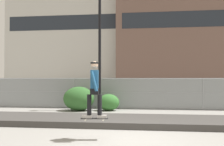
{
  "coord_description": "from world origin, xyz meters",
  "views": [
    {
      "loc": [
        0.56,
        -7.84,
        1.79
      ],
      "look_at": [
        -1.04,
        4.64,
        2.08
      ],
      "focal_mm": 42.73,
      "sensor_mm": 36.0,
      "label": 1
    }
  ],
  "objects_px": {
    "skateboard": "(94,119)",
    "street_lamp": "(100,31)",
    "parked_car_mid": "(193,93)",
    "shrub_left": "(79,99)",
    "skater": "(94,86)",
    "parked_car_near": "(92,93)",
    "shrub_center": "(109,102)"
  },
  "relations": [
    {
      "from": "parked_car_mid",
      "to": "parked_car_near",
      "type": "bearing_deg",
      "value": -178.74
    },
    {
      "from": "shrub_left",
      "to": "parked_car_mid",
      "type": "bearing_deg",
      "value": 27.23
    },
    {
      "from": "skateboard",
      "to": "skater",
      "type": "bearing_deg",
      "value": 90.0
    },
    {
      "from": "street_lamp",
      "to": "parked_car_near",
      "type": "relative_size",
      "value": 1.63
    },
    {
      "from": "skateboard",
      "to": "street_lamp",
      "type": "height_order",
      "value": "street_lamp"
    },
    {
      "from": "shrub_left",
      "to": "skateboard",
      "type": "bearing_deg",
      "value": -72.02
    },
    {
      "from": "parked_car_near",
      "to": "parked_car_mid",
      "type": "height_order",
      "value": "same"
    },
    {
      "from": "skateboard",
      "to": "parked_car_mid",
      "type": "distance_m",
      "value": 11.53
    },
    {
      "from": "skateboard",
      "to": "shrub_center",
      "type": "relative_size",
      "value": 0.67
    },
    {
      "from": "street_lamp",
      "to": "shrub_center",
      "type": "height_order",
      "value": "street_lamp"
    },
    {
      "from": "skateboard",
      "to": "parked_car_mid",
      "type": "bearing_deg",
      "value": 66.33
    },
    {
      "from": "skateboard",
      "to": "street_lamp",
      "type": "xyz_separation_m",
      "value": [
        -1.12,
        7.25,
        3.93
      ]
    },
    {
      "from": "skater",
      "to": "parked_car_near",
      "type": "distance_m",
      "value": 10.67
    },
    {
      "from": "skater",
      "to": "shrub_left",
      "type": "height_order",
      "value": "skater"
    },
    {
      "from": "parked_car_mid",
      "to": "shrub_center",
      "type": "xyz_separation_m",
      "value": [
        -5.22,
        -3.33,
        -0.37
      ]
    },
    {
      "from": "parked_car_near",
      "to": "skater",
      "type": "bearing_deg",
      "value": -77.92
    },
    {
      "from": "skater",
      "to": "street_lamp",
      "type": "xyz_separation_m",
      "value": [
        -1.12,
        7.25,
        2.97
      ]
    },
    {
      "from": "skater",
      "to": "street_lamp",
      "type": "height_order",
      "value": "street_lamp"
    },
    {
      "from": "shrub_left",
      "to": "shrub_center",
      "type": "height_order",
      "value": "shrub_left"
    },
    {
      "from": "parked_car_near",
      "to": "shrub_left",
      "type": "relative_size",
      "value": 2.58
    },
    {
      "from": "skateboard",
      "to": "shrub_left",
      "type": "xyz_separation_m",
      "value": [
        -2.27,
        7.01,
        0.06
      ]
    },
    {
      "from": "parked_car_near",
      "to": "shrub_center",
      "type": "height_order",
      "value": "parked_car_near"
    },
    {
      "from": "skater",
      "to": "shrub_center",
      "type": "distance_m",
      "value": 7.33
    },
    {
      "from": "shrub_center",
      "to": "parked_car_mid",
      "type": "bearing_deg",
      "value": 32.55
    },
    {
      "from": "parked_car_mid",
      "to": "shrub_left",
      "type": "bearing_deg",
      "value": -152.77
    },
    {
      "from": "shrub_left",
      "to": "skater",
      "type": "bearing_deg",
      "value": -72.02
    },
    {
      "from": "street_lamp",
      "to": "parked_car_near",
      "type": "distance_m",
      "value": 5.0
    },
    {
      "from": "skater",
      "to": "shrub_center",
      "type": "height_order",
      "value": "skater"
    },
    {
      "from": "skater",
      "to": "parked_car_near",
      "type": "relative_size",
      "value": 0.37
    },
    {
      "from": "parked_car_near",
      "to": "shrub_center",
      "type": "distance_m",
      "value": 3.6
    },
    {
      "from": "parked_car_mid",
      "to": "skater",
      "type": "bearing_deg",
      "value": -113.67
    },
    {
      "from": "skater",
      "to": "parked_car_near",
      "type": "height_order",
      "value": "skater"
    }
  ]
}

